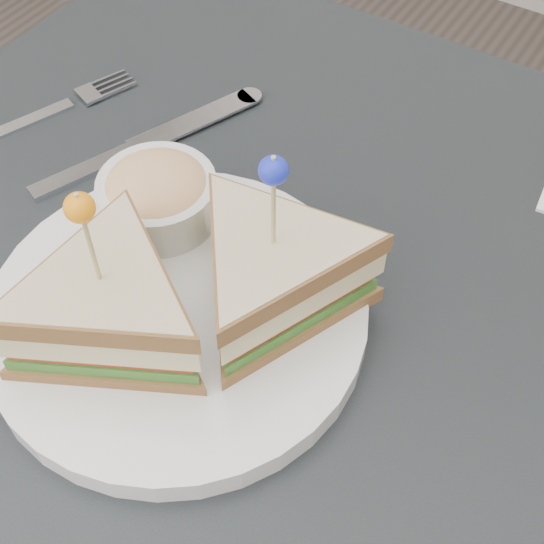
{
  "coord_description": "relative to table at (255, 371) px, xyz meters",
  "views": [
    {
      "loc": [
        0.18,
        -0.27,
        1.21
      ],
      "look_at": [
        0.01,
        0.01,
        0.8
      ],
      "focal_mm": 50.0,
      "sensor_mm": 36.0,
      "label": 1
    }
  ],
  "objects": [
    {
      "name": "cutlery_fork",
      "position": [
        -0.29,
        0.1,
        0.08
      ],
      "size": [
        0.09,
        0.18,
        0.01
      ],
      "rotation": [
        0.0,
        0.0,
        -0.37
      ],
      "color": "silver",
      "rests_on": "table"
    },
    {
      "name": "table",
      "position": [
        0.0,
        0.0,
        0.0
      ],
      "size": [
        0.8,
        0.8,
        0.75
      ],
      "color": "black",
      "rests_on": "ground"
    },
    {
      "name": "cutlery_knife",
      "position": [
        -0.19,
        0.1,
        0.08
      ],
      "size": [
        0.11,
        0.22,
        0.01
      ],
      "rotation": [
        0.0,
        0.0,
        -0.39
      ],
      "color": "silver",
      "rests_on": "table"
    },
    {
      "name": "plate_meal",
      "position": [
        -0.04,
        -0.03,
        0.12
      ],
      "size": [
        0.31,
        0.29,
        0.16
      ],
      "rotation": [
        0.0,
        0.0,
        -0.05
      ],
      "color": "white",
      "rests_on": "table"
    }
  ]
}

